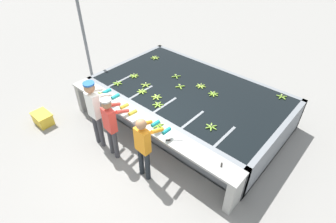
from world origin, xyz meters
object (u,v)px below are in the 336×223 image
Objects in this scene: banana_bunch_floating_8 at (213,94)px; banana_bunch_floating_12 at (282,97)px; banana_bunch_floating_6 at (142,91)px; banana_bunch_floating_2 at (134,76)px; banana_bunch_floating_7 at (201,86)px; banana_bunch_floating_3 at (157,97)px; banana_bunch_floating_10 at (146,85)px; banana_bunch_floating_0 at (155,58)px; knife_0 at (172,140)px; crate at (43,119)px; banana_bunch_ledge_0 at (102,94)px; banana_bunch_floating_11 at (180,86)px; banana_bunch_floating_1 at (117,83)px; banana_bunch_floating_4 at (211,127)px; worker_1 at (111,123)px; banana_bunch_ledge_2 at (89,84)px; support_post_left at (84,35)px; banana_bunch_floating_5 at (158,105)px; knife_1 at (221,168)px; worker_0 at (95,108)px; worker_2 at (144,144)px; banana_bunch_ledge_1 at (158,125)px.

banana_bunch_floating_12 is at bearing 37.52° from banana_bunch_floating_8.
banana_bunch_floating_6 is at bearing -142.17° from banana_bunch_floating_12.
banana_bunch_floating_2 is 1.90m from banana_bunch_floating_7.
banana_bunch_floating_2 and banana_bunch_floating_3 have the same top height.
banana_bunch_floating_10 and banana_bunch_floating_12 have the same top height.
knife_0 is (2.82, -2.45, -0.01)m from banana_bunch_floating_0.
crate is at bearing -138.60° from banana_bunch_floating_12.
banana_bunch_floating_2 is 1.00× the size of banana_bunch_ledge_0.
crate is at bearing -131.42° from banana_bunch_floating_11.
banana_bunch_floating_1 is 2.21m from crate.
banana_bunch_floating_4 is at bearing -26.29° from banana_bunch_floating_0.
banana_bunch_ledge_2 is (-1.76, 0.65, -0.05)m from worker_1.
support_post_left is (-1.67, -1.34, 0.71)m from banana_bunch_floating_0.
support_post_left is (-2.08, 1.03, 0.70)m from banana_bunch_ledge_0.
banana_bunch_floating_11 and banana_bunch_floating_12 have the same top height.
banana_bunch_floating_5 is 0.86× the size of knife_1.
worker_0 is 1.53m from banana_bunch_floating_3.
banana_bunch_ledge_0 and banana_bunch_ledge_2 have the same top height.
banana_bunch_floating_5 is at bearing -82.77° from banana_bunch_floating_11.
banana_bunch_floating_4 and banana_bunch_floating_10 have the same top height.
banana_bunch_floating_10 is at bearing 153.46° from banana_bunch_floating_5.
crate is (-2.32, -2.00, -0.73)m from banana_bunch_floating_3.
support_post_left is at bearing 174.27° from banana_bunch_floating_6.
banana_bunch_floating_2 is at bearing -161.78° from banana_bunch_floating_8.
banana_bunch_floating_1 is 0.75m from banana_bunch_ledge_2.
banana_bunch_floating_2 is 1.00× the size of banana_bunch_floating_6.
banana_bunch_floating_7 is 1.01× the size of banana_bunch_ledge_2.
banana_bunch_ledge_0 is 1.04× the size of knife_0.
banana_bunch_floating_2 is 1.00× the size of banana_bunch_floating_3.
banana_bunch_floating_8 is 1.02× the size of banana_bunch_floating_10.
worker_1 reaches higher than banana_bunch_floating_10.
worker_0 is 2.08m from crate.
banana_bunch_ledge_2 is (-2.73, 0.61, -0.03)m from worker_2.
worker_1 is 4.20m from banana_bunch_floating_12.
worker_0 reaches higher than banana_bunch_floating_7.
banana_bunch_floating_7 is at bearing 168.11° from banana_bunch_floating_8.
banana_bunch_floating_0 is 0.86× the size of knife_1.
banana_bunch_floating_0 is 1.00× the size of banana_bunch_floating_1.
worker_2 reaches higher than banana_bunch_ledge_0.
banana_bunch_ledge_1 is (2.31, -2.31, 0.00)m from banana_bunch_floating_0.
worker_2 is 5.55× the size of banana_bunch_floating_0.
banana_bunch_floating_10 is 1.16m from banana_bunch_ledge_0.
banana_bunch_floating_1 and banana_bunch_floating_2 have the same top height.
banana_bunch_ledge_0 is at bearing -132.09° from banana_bunch_floating_6.
banana_bunch_floating_8 is 2.39m from knife_1.
worker_0 reaches higher than banana_bunch_floating_4.
banana_bunch_ledge_2 is (-0.51, -0.54, 0.00)m from banana_bunch_floating_1.
banana_bunch_floating_7 is 3.91m from support_post_left.
banana_bunch_floating_11 is 0.91× the size of banana_bunch_floating_12.
banana_bunch_floating_3 is at bearing -19.70° from banana_bunch_floating_10.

